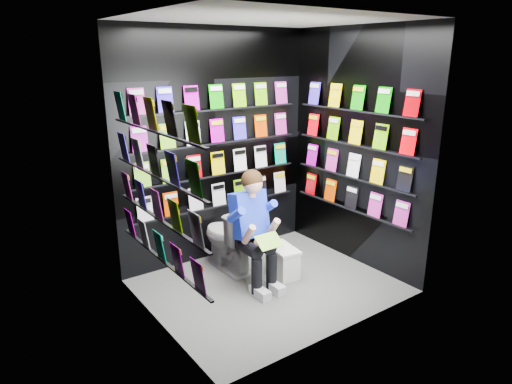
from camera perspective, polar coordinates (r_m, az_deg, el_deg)
floor at (r=4.83m, az=1.61°, el=-11.65°), size 2.40×2.40×0.00m
ceiling at (r=4.25m, az=1.91°, el=20.86°), size 2.40×2.40×0.00m
wall_back at (r=5.17m, az=-5.00°, el=5.62°), size 2.40×0.04×2.60m
wall_front at (r=3.64m, az=11.31°, el=0.52°), size 2.40×0.04×2.60m
wall_left at (r=3.78m, az=-12.91°, el=1.01°), size 0.04×2.00×2.60m
wall_right at (r=5.16m, az=12.47°, el=5.25°), size 0.04×2.00×2.60m
comics_back at (r=5.14m, az=-4.83°, el=5.62°), size 2.10×0.06×1.37m
comics_left at (r=3.79m, az=-12.50°, el=1.16°), size 0.06×1.70×1.37m
comics_right at (r=5.14m, az=12.24°, el=5.27°), size 0.06×1.70×1.37m
toilet at (r=5.05m, az=-3.43°, el=-5.72°), size 0.42×0.75×0.73m
longbox at (r=4.99m, az=3.34°, el=-8.77°), size 0.27×0.42×0.29m
longbox_lid at (r=4.92m, az=3.37°, el=-7.08°), size 0.29×0.44×0.03m
reader at (r=4.61m, az=-0.99°, el=-2.91°), size 0.48×0.70×1.29m
held_comic at (r=4.41m, az=1.62°, el=-6.15°), size 0.26×0.15×0.11m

